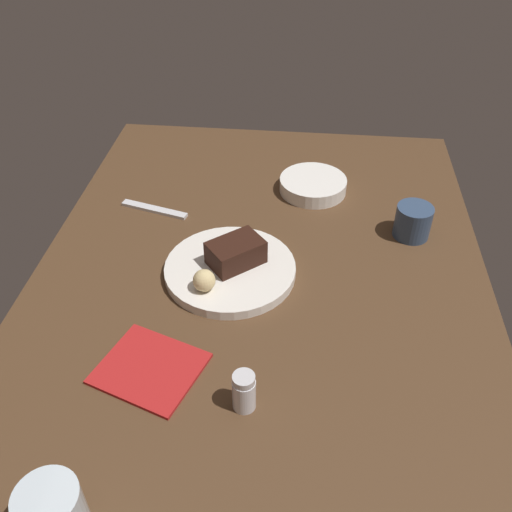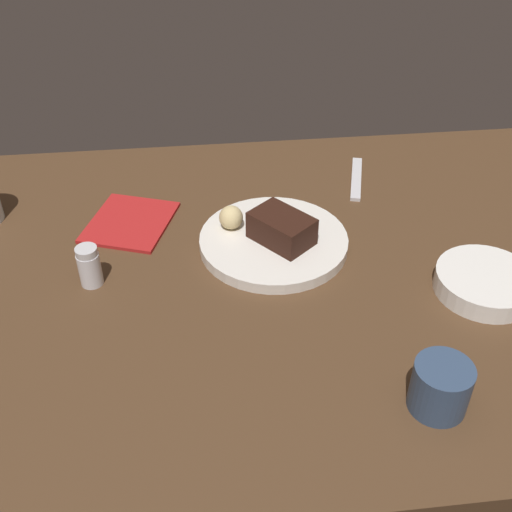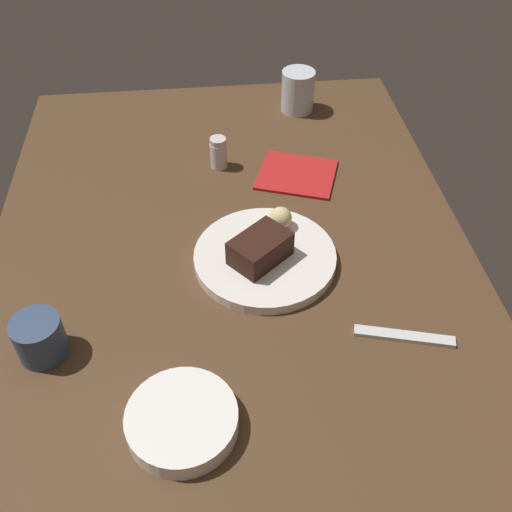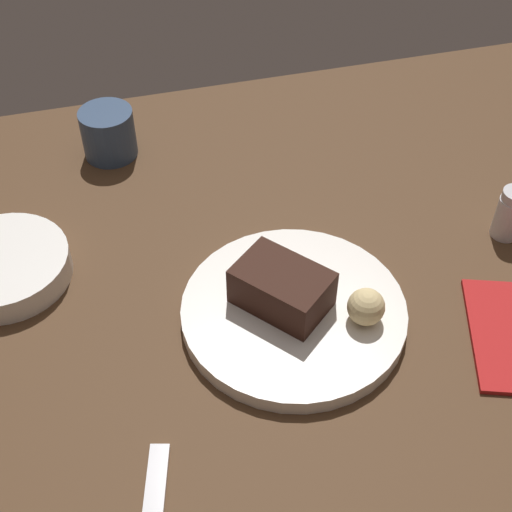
{
  "view_description": "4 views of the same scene",
  "coord_description": "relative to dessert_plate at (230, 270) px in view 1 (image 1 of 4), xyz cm",
  "views": [
    {
      "loc": [
        -74.86,
        -7.33,
        71.33
      ],
      "look_at": [
        0.87,
        0.56,
        8.66
      ],
      "focal_mm": 39.25,
      "sensor_mm": 36.0,
      "label": 1
    },
    {
      "loc": [
        -9.94,
        -75.59,
        64.65
      ],
      "look_at": [
        -1.37,
        -0.06,
        5.57
      ],
      "focal_mm": 43.96,
      "sensor_mm": 36.0,
      "label": 2
    },
    {
      "loc": [
        71.9,
        -3.52,
        72.85
      ],
      "look_at": [
        4.04,
        3.75,
        6.3
      ],
      "focal_mm": 40.72,
      "sensor_mm": 36.0,
      "label": 3
    },
    {
      "loc": [
        18.78,
        51.88,
        62.39
      ],
      "look_at": [
        4.46,
        -1.45,
        6.39
      ],
      "focal_mm": 49.81,
      "sensor_mm": 36.0,
      "label": 4
    }
  ],
  "objects": [
    {
      "name": "side_bowl",
      "position": [
        29.75,
        -14.43,
        0.6
      ],
      "size": [
        14.82,
        14.82,
        3.08
      ],
      "primitive_type": "cylinder",
      "color": "white",
      "rests_on": "dining_table"
    },
    {
      "name": "folded_napkin",
      "position": [
        -23.61,
        9.22,
        -0.63
      ],
      "size": [
        17.38,
        18.48,
        0.6
      ],
      "primitive_type": "cube",
      "rotation": [
        0.0,
        0.0,
        -0.34
      ],
      "color": "#B21E1E",
      "rests_on": "dining_table"
    },
    {
      "name": "bread_roll",
      "position": [
        -6.6,
        3.52,
        2.91
      ],
      "size": [
        3.95,
        3.95,
        3.95
      ],
      "primitive_type": "sphere",
      "color": "#DBC184",
      "rests_on": "dessert_plate"
    },
    {
      "name": "dessert_spoon",
      "position": [
        18.44,
        18.94,
        -0.58
      ],
      "size": [
        5.66,
        14.95,
        0.7
      ],
      "primitive_type": "cube",
      "rotation": [
        0.0,
        0.0,
        4.45
      ],
      "color": "silver",
      "rests_on": "dining_table"
    },
    {
      "name": "chocolate_cake_slice",
      "position": [
        1.1,
        -0.96,
        3.25
      ],
      "size": [
        11.19,
        11.59,
        4.64
      ],
      "primitive_type": "cube",
      "rotation": [
        0.0,
        0.0,
        5.41
      ],
      "color": "black",
      "rests_on": "dessert_plate"
    },
    {
      "name": "dining_table",
      "position": [
        -2.15,
        -5.48,
        -2.43
      ],
      "size": [
        120.0,
        84.0,
        3.0
      ],
      "primitive_type": "cube",
      "color": "#4C331E",
      "rests_on": "ground"
    },
    {
      "name": "dessert_plate",
      "position": [
        0.0,
        0.0,
        0.0
      ],
      "size": [
        24.15,
        24.15,
        1.87
      ],
      "primitive_type": "cylinder",
      "color": "white",
      "rests_on": "dining_table"
    },
    {
      "name": "coffee_cup",
      "position": [
        15.41,
        -34.42,
        2.41
      ],
      "size": [
        7.17,
        7.17,
        6.68
      ],
      "primitive_type": "cylinder",
      "color": "#334766",
      "rests_on": "dining_table"
    },
    {
      "name": "salt_shaker",
      "position": [
        -28.58,
        -6.05,
        2.31
      ],
      "size": [
        3.42,
        3.42,
        6.59
      ],
      "color": "silver",
      "rests_on": "dining_table"
    }
  ]
}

